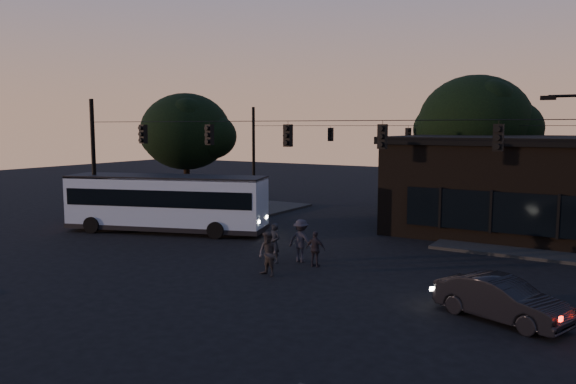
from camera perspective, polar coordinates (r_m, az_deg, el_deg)
The scene contains 13 objects.
ground at distance 22.73m, azimuth -5.30°, elevation -8.55°, with size 120.00×120.00×0.00m, color black.
sidewalk_far_left at distance 42.04m, azimuth -9.27°, elevation -1.44°, with size 14.00×10.00×0.15m, color black.
building at distance 33.96m, azimuth 24.18°, elevation 0.61°, with size 15.40×10.41×5.40m.
tree_behind at distance 40.61m, azimuth 18.45°, elevation 6.68°, with size 7.60×7.60×9.43m.
tree_left at distance 40.87m, azimuth -10.33°, elevation 6.04°, with size 6.40×6.40×8.30m.
signal_rig_near at distance 25.29m, azimuth 0.00°, elevation 3.26°, with size 26.24×0.30×7.50m.
signal_rig_far at distance 39.84m, azimuth 12.07°, elevation 4.03°, with size 26.24×0.30×7.50m.
bus at distance 32.38m, azimuth -12.28°, elevation -0.85°, with size 11.62×6.13×3.20m.
car at distance 18.76m, azimuth 20.85°, elevation -10.14°, with size 1.43×4.09×1.35m, color black.
pedestrian_a at distance 24.68m, azimuth -1.41°, elevation -5.20°, with size 0.64×0.42×1.75m, color black.
pedestrian_b at distance 22.54m, azimuth -2.04°, elevation -6.30°, with size 0.87×0.68×1.80m, color #2B2728.
pedestrian_c at distance 24.03m, azimuth 2.82°, elevation -5.81°, with size 0.90×0.37×1.54m, color black.
pedestrian_d at distance 24.83m, azimuth 1.33°, elevation -4.96°, with size 1.22×0.70×1.90m, color black.
Camera 1 is at (13.11, -17.58, 5.98)m, focal length 35.00 mm.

